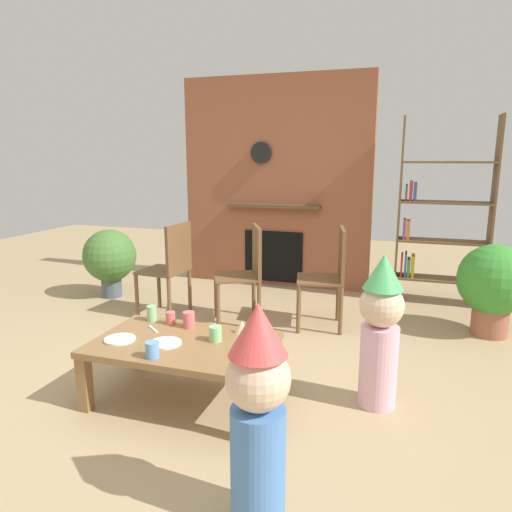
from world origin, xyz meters
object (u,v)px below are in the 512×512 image
paper_cup_center (215,334)px  potted_plant_short (110,257)px  paper_cup_near_right (171,318)px  child_with_cone_hat (258,410)px  dining_chair_left (171,264)px  child_in_pink (380,327)px  bookshelf (437,221)px  paper_cup_near_left (189,320)px  dining_chair_middle (247,269)px  dining_chair_right (330,272)px  paper_plate_front (166,343)px  potted_plant_tall (494,283)px  birthday_cake_slice (242,327)px  paper_cup_far_left (152,313)px  paper_cup_far_right (152,350)px  coffee_table (183,350)px  paper_plate_rear (120,339)px

paper_cup_center → potted_plant_short: 2.58m
paper_cup_near_right → child_with_cone_hat: (0.97, -1.07, 0.08)m
child_with_cone_hat → dining_chair_left: bearing=-7.1°
child_with_cone_hat → child_in_pink: child_with_cone_hat is taller
bookshelf → dining_chair_left: bookshelf is taller
paper_cup_near_left → paper_cup_near_right: paper_cup_near_left is taller
child_with_cone_hat → dining_chair_middle: bearing=-22.4°
paper_cup_near_left → dining_chair_right: bearing=60.8°
dining_chair_left → dining_chair_right: bearing=-168.2°
paper_plate_front → potted_plant_short: (-1.67, 1.83, 0.05)m
potted_plant_tall → birthday_cake_slice: bearing=-137.8°
dining_chair_left → paper_cup_far_left: bearing=116.8°
potted_plant_tall → child_with_cone_hat: bearing=-115.8°
paper_cup_near_right → birthday_cake_slice: (0.52, -0.01, -0.00)m
birthday_cake_slice → dining_chair_right: dining_chair_right is taller
child_with_cone_hat → dining_chair_middle: size_ratio=1.06×
paper_cup_near_right → dining_chair_middle: 1.19m
bookshelf → paper_cup_far_right: bookshelf is taller
paper_cup_near_left → paper_cup_center: bearing=-32.4°
paper_cup_far_left → paper_cup_near_right: bearing=-7.2°
child_in_pink → potted_plant_tall: bearing=-134.2°
paper_cup_near_left → coffee_table: bearing=-72.7°
paper_cup_far_left → dining_chair_right: dining_chair_right is taller
paper_cup_near_right → bookshelf: bearing=53.3°
paper_cup_far_right → dining_chair_left: size_ratio=0.10×
paper_cup_near_left → dining_chair_left: 1.36m
bookshelf → dining_chair_right: (-0.90, -1.10, -0.35)m
paper_cup_far_right → birthday_cake_slice: bearing=55.2°
paper_plate_rear → potted_plant_short: potted_plant_short is taller
birthday_cake_slice → child_in_pink: 0.87m
paper_cup_far_right → paper_cup_center: bearing=53.8°
paper_cup_far_right → birthday_cake_slice: paper_cup_far_right is taller
paper_plate_rear → child_with_cone_hat: size_ratio=0.20×
paper_cup_near_left → paper_cup_near_right: bearing=172.8°
paper_cup_far_left → dining_chair_right: 1.65m
paper_cup_near_right → child_with_cone_hat: child_with_cone_hat is taller
paper_cup_near_left → paper_plate_front: size_ratio=0.55×
paper_cup_near_left → paper_cup_far_left: bearing=172.8°
paper_cup_far_left → child_with_cone_hat: size_ratio=0.11×
paper_cup_far_right → paper_plate_rear: size_ratio=0.48×
paper_cup_far_left → paper_plate_front: 0.45m
paper_cup_near_right → child_in_pink: 1.38m
paper_cup_near_left → dining_chair_left: size_ratio=0.12×
paper_cup_center → dining_chair_right: (0.47, 1.48, 0.08)m
paper_cup_far_right → child_with_cone_hat: bearing=-34.3°
paper_cup_far_right → dining_chair_right: size_ratio=0.10×
child_with_cone_hat → child_in_pink: 1.19m
paper_cup_near_left → paper_cup_center: 0.31m
child_in_pink → dining_chair_right: bearing=-82.9°
child_in_pink → paper_plate_front: bearing=1.9°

